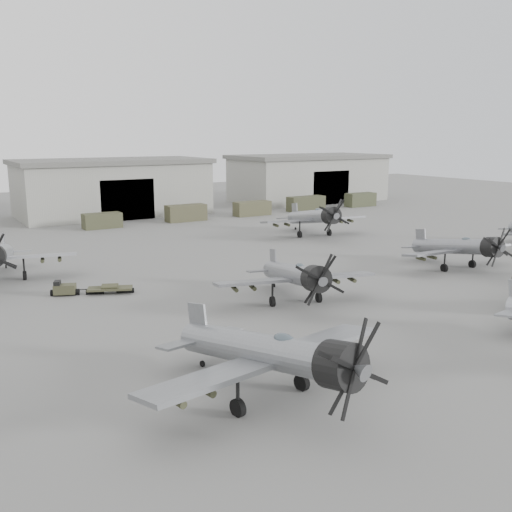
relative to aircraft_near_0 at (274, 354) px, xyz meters
The scene contains 13 objects.
ground 15.11m from the aircraft_near_0, 19.79° to the left, with size 220.00×220.00×0.00m, color slate.
hangar_center 68.49m from the aircraft_near_0, 78.17° to the left, with size 29.00×14.80×8.70m.
hangar_right 84.86m from the aircraft_near_0, 52.17° to the left, with size 29.00×14.80×8.70m.
support_truck_3 55.73m from the aircraft_near_0, 81.16° to the left, with size 5.06×2.20×2.03m, color #3D3E29.
support_truck_4 58.91m from the aircraft_near_0, 69.17° to the left, with size 5.90×2.20×2.39m, color #44422C.
support_truck_5 63.82m from the aircraft_near_0, 59.63° to the left, with size 5.86×2.20×2.21m, color #46452E.
support_truck_6 69.66m from the aircraft_near_0, 52.22° to the left, with size 6.55×2.20×2.42m, color #383A26.
support_truck_7 77.52m from the aircraft_near_0, 45.25° to the left, with size 5.64×2.20×2.34m, color #3C402A.
aircraft_near_0 is the anchor object (origin of this frame).
aircraft_mid_1 16.05m from the aircraft_near_0, 50.55° to the left, with size 12.23×11.01×4.87m.
aircraft_mid_2 32.61m from the aircraft_near_0, 24.47° to the left, with size 11.88×10.69×4.74m.
aircraft_far_1 45.24m from the aircraft_near_0, 50.11° to the left, with size 13.62×12.26×5.40m.
tug_trailer 23.69m from the aircraft_near_0, 96.35° to the left, with size 5.95×3.39×1.21m.
Camera 1 is at (-27.69, -25.66, 12.32)m, focal length 40.00 mm.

